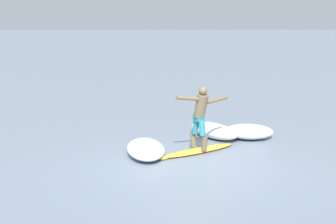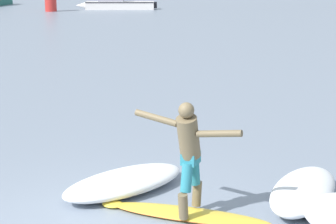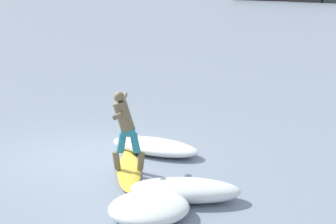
% 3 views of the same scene
% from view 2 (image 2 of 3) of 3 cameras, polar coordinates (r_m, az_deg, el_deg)
% --- Properties ---
extents(surfboard, '(1.82, 2.18, 0.21)m').
position_cam_2_polar(surfboard, '(7.96, 1.95, -10.32)').
color(surfboard, yellow).
rests_on(surfboard, ground).
extents(surfer, '(0.87, 1.35, 1.61)m').
position_cam_2_polar(surfer, '(7.54, 2.14, -3.81)').
color(surfer, brown).
rests_on(surfer, surfboard).
extents(fishing_boat_near_jetty, '(6.20, 4.67, 2.59)m').
position_cam_2_polar(fishing_boat_near_jetty, '(49.18, -5.30, 11.01)').
color(fishing_boat_near_jetty, white).
rests_on(fishing_boat_near_jetty, ground).
extents(wave_foam_at_tail, '(2.20, 1.11, 0.31)m').
position_cam_2_polar(wave_foam_at_tail, '(8.78, -4.46, -7.11)').
color(wave_foam_at_tail, white).
rests_on(wave_foam_at_tail, ground).
extents(wave_foam_at_nose, '(2.14, 1.66, 0.38)m').
position_cam_2_polar(wave_foam_at_nose, '(8.58, 13.59, -7.77)').
color(wave_foam_at_nose, white).
rests_on(wave_foam_at_nose, ground).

